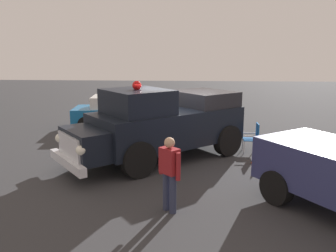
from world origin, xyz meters
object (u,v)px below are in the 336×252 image
object	(u,v)px
spectator_seated	(195,122)
spectator_standing	(169,169)
lawn_chair_near_truck	(197,124)
lawn_chair_by_car	(254,136)
vintage_fire_truck	(162,123)
traffic_cone	(259,156)
classic_hot_rod	(121,111)

from	to	relation	value
spectator_seated	spectator_standing	bearing A→B (deg)	-5.60
lawn_chair_near_truck	lawn_chair_by_car	xyz separation A→B (m)	(1.80, 1.92, 0.00)
vintage_fire_truck	lawn_chair_by_car	size ratio (longest dim) A/B	5.84
vintage_fire_truck	spectator_seated	bearing A→B (deg)	157.77
traffic_cone	spectator_seated	bearing A→B (deg)	-148.32
classic_hot_rod	spectator_seated	world-z (taller)	classic_hot_rod
lawn_chair_near_truck	traffic_cone	world-z (taller)	lawn_chair_near_truck
spectator_standing	spectator_seated	bearing A→B (deg)	174.40
traffic_cone	spectator_standing	bearing A→B (deg)	-37.99
lawn_chair_near_truck	lawn_chair_by_car	size ratio (longest dim) A/B	1.00
spectator_seated	lawn_chair_near_truck	bearing A→B (deg)	134.55
vintage_fire_truck	spectator_standing	size ratio (longest dim) A/B	3.56
lawn_chair_by_car	classic_hot_rod	bearing A→B (deg)	-124.41
classic_hot_rod	lawn_chair_by_car	distance (m)	6.50
lawn_chair_near_truck	lawn_chair_by_car	bearing A→B (deg)	46.83
classic_hot_rod	lawn_chair_near_truck	distance (m)	3.92
lawn_chair_near_truck	spectator_seated	bearing A→B (deg)	-45.45
classic_hot_rod	lawn_chair_by_car	bearing A→B (deg)	55.59
classic_hot_rod	traffic_cone	size ratio (longest dim) A/B	7.13
lawn_chair_near_truck	traffic_cone	size ratio (longest dim) A/B	1.61
lawn_chair_by_car	spectator_seated	world-z (taller)	spectator_seated
classic_hot_rod	spectator_seated	xyz separation A→B (m)	(1.96, 3.35, -0.05)
vintage_fire_truck	lawn_chair_near_truck	size ratio (longest dim) A/B	5.84
vintage_fire_truck	lawn_chair_near_truck	distance (m)	3.07
spectator_seated	traffic_cone	size ratio (longest dim) A/B	2.03
lawn_chair_by_car	vintage_fire_truck	bearing A→B (deg)	-72.74
spectator_standing	lawn_chair_near_truck	bearing A→B (deg)	173.67
lawn_chair_by_car	traffic_cone	distance (m)	1.46
lawn_chair_near_truck	lawn_chair_by_car	distance (m)	2.63
classic_hot_rod	spectator_standing	world-z (taller)	spectator_standing
vintage_fire_truck	spectator_seated	size ratio (longest dim) A/B	4.62
vintage_fire_truck	lawn_chair_by_car	xyz separation A→B (m)	(-0.96, 3.10, -0.61)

